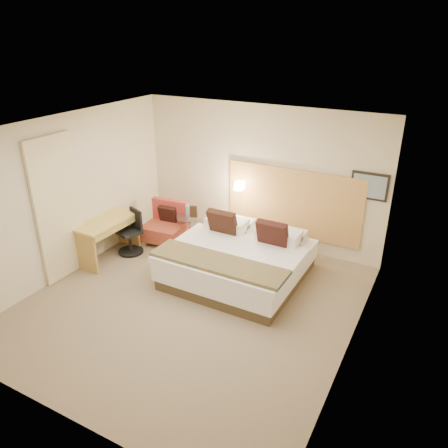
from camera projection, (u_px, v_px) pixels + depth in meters
The scene contains 20 objects.
floor at pixel (191, 304), 6.81m from camera, with size 4.80×5.00×0.02m, color #796852.
ceiling at pixel (185, 130), 5.69m from camera, with size 4.80×5.00×0.02m, color white.
wall_back at pixel (260, 176), 8.26m from camera, with size 4.80×0.02×2.70m, color beige.
wall_front at pixel (49, 319), 4.23m from camera, with size 4.80×0.02×2.70m, color beige.
wall_left at pixel (66, 196), 7.28m from camera, with size 0.02×5.00×2.70m, color beige.
wall_right at pixel (359, 264), 5.21m from camera, with size 0.02×5.00×2.70m, color beige.
headboard_panel at pixel (292, 203), 8.09m from camera, with size 2.60×0.04×1.30m, color #BC8849.
art_frame at pixel (369, 186), 7.31m from camera, with size 0.62×0.03×0.47m, color black.
art_canvas at pixel (369, 186), 7.29m from camera, with size 0.54×0.01×0.39m, color gray.
lamp_arm at pixel (241, 185), 8.42m from camera, with size 0.02×0.02×0.12m, color silver.
lamp_shade at pixel (239, 186), 8.37m from camera, with size 0.15×0.15×0.15m, color #FFEDC6.
curtain at pixel (58, 209), 7.12m from camera, with size 0.06×0.90×2.42m, color beige.
bottle_a at pixel (187, 210), 8.46m from camera, with size 0.06×0.06×0.21m, color #7DB0C2.
bottle_b at pixel (191, 210), 8.46m from camera, with size 0.06×0.06×0.21m, color #7AA2BD.
menu_folder at pixel (194, 211), 8.38m from camera, with size 0.14×0.05×0.23m, color #332015.
bed at pixel (239, 259), 7.38m from camera, with size 2.21×2.12×1.05m.
lounge_chair at pixel (166, 226), 8.66m from camera, with size 0.83×0.74×0.81m.
side_table at pixel (190, 229), 8.55m from camera, with size 0.67×0.67×0.58m.
desk at pixel (108, 228), 7.91m from camera, with size 0.57×1.23×0.76m.
desk_chair at pixel (132, 235), 8.22m from camera, with size 0.61×0.61×0.84m.
Camera 1 is at (3.14, -4.77, 3.93)m, focal length 35.00 mm.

